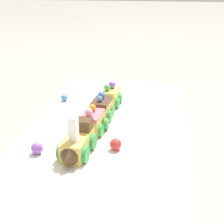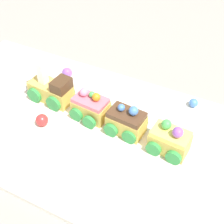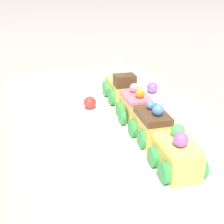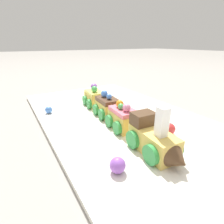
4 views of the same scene
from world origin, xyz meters
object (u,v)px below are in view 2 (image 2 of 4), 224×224
at_px(cake_car_strawberry, 91,107).
at_px(cake_car_lemon, 170,140).
at_px(cake_car_chocolate, 126,122).
at_px(gumball_purple, 67,73).
at_px(gumball_blue, 194,103).
at_px(gumball_red, 42,120).
at_px(cake_train_locomotive, 49,89).

relative_size(cake_car_strawberry, cake_car_lemon, 1.00).
xyz_separation_m(cake_car_strawberry, cake_car_chocolate, (-0.09, 0.01, 0.00)).
xyz_separation_m(cake_car_lemon, gumball_purple, (0.32, -0.11, -0.01)).
bearing_deg(gumball_blue, gumball_red, 36.68).
relative_size(cake_train_locomotive, cake_car_strawberry, 1.65).
height_order(cake_train_locomotive, cake_car_lemon, cake_train_locomotive).
bearing_deg(cake_train_locomotive, gumball_blue, -153.84).
bearing_deg(gumball_blue, cake_car_chocolate, 53.06).
xyz_separation_m(cake_train_locomotive, gumball_red, (-0.04, 0.08, -0.01)).
xyz_separation_m(cake_train_locomotive, gumball_purple, (0.01, -0.09, -0.01)).
bearing_deg(gumball_purple, cake_car_chocolate, 154.07).
distance_m(cake_car_lemon, gumball_purple, 0.34).
height_order(cake_train_locomotive, cake_car_strawberry, cake_train_locomotive).
height_order(cake_train_locomotive, gumball_purple, cake_train_locomotive).
distance_m(cake_car_strawberry, gumball_red, 0.11).
distance_m(gumball_blue, gumball_purple, 0.33).
height_order(gumball_blue, gumball_purple, gumball_purple).
height_order(cake_train_locomotive, gumball_blue, cake_train_locomotive).
height_order(cake_train_locomotive, gumball_red, cake_train_locomotive).
xyz_separation_m(cake_car_chocolate, cake_car_lemon, (-0.10, 0.01, -0.00)).
bearing_deg(cake_car_chocolate, cake_car_strawberry, -0.07).
bearing_deg(cake_car_lemon, gumball_blue, -88.75).
height_order(cake_car_strawberry, gumball_red, cake_car_strawberry).
xyz_separation_m(gumball_blue, gumball_red, (0.28, 0.21, 0.00)).
bearing_deg(gumball_purple, cake_train_locomotive, 95.09).
height_order(gumball_blue, gumball_red, gumball_red).
bearing_deg(cake_car_lemon, gumball_red, 16.57).
bearing_deg(gumball_blue, cake_car_lemon, 86.77).
distance_m(cake_train_locomotive, gumball_purple, 0.09).
relative_size(cake_train_locomotive, cake_car_lemon, 1.65).
distance_m(cake_car_lemon, gumball_red, 0.28).
relative_size(cake_train_locomotive, gumball_blue, 6.31).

